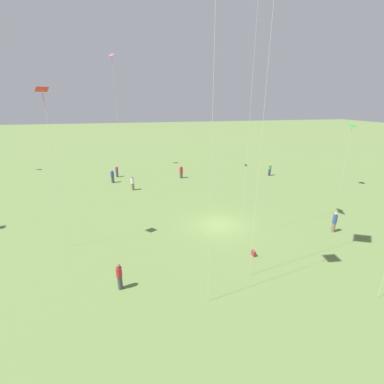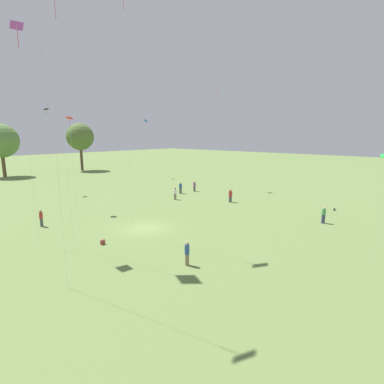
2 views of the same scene
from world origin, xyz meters
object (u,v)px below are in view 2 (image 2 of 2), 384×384
person_3 (194,186)px  picnic_bag_0 (103,242)px  person_0 (175,194)px  person_6 (187,253)px  person_5 (324,215)px  picnic_bag_1 (334,209)px  kite_5 (146,124)px  person_1 (230,196)px  person_7 (41,218)px  kite_0 (47,116)px  kite_8 (70,124)px  kite_4 (218,97)px  kite_6 (18,40)px  person_4 (181,188)px

person_3 → picnic_bag_0: 24.66m
person_0 → person_6: person_6 is taller
person_5 → picnic_bag_1: size_ratio=5.07×
kite_5 → picnic_bag_0: size_ratio=29.98×
person_1 → kite_5: 30.38m
person_7 → picnic_bag_0: bearing=-171.3°
kite_0 → kite_8: (-3.11, -13.43, -1.59)m
person_6 → person_5: bearing=-17.8°
person_7 → kite_4: kite_4 is taller
kite_0 → picnic_bag_0: bearing=100.9°
picnic_bag_0 → person_1: bearing=3.6°
person_0 → person_5: bearing=23.3°
picnic_bag_1 → person_3: bearing=95.6°
person_0 → kite_6: (-19.57, -3.62, 14.85)m
person_7 → kite_4: 32.13m
kite_4 → picnic_bag_1: size_ratio=48.15×
kite_8 → person_0: bearing=-95.0°
kite_4 → picnic_bag_1: (-3.03, -19.99, -14.64)m
person_3 → person_4: 2.75m
picnic_bag_0 → person_0: bearing=26.0°
person_6 → person_7: (-3.09, 16.66, -0.04)m
kite_5 → person_3: bearing=-147.1°
person_4 → kite_6: size_ratio=0.10×
kite_5 → person_1: bearing=-146.9°
person_4 → kite_4: size_ratio=0.11×
kite_8 → person_6: bearing=-170.4°
person_5 → person_0: bearing=88.7°
person_1 → person_3: (2.58, 8.70, -0.04)m
kite_5 → kite_6: kite_6 is taller
picnic_bag_0 → picnic_bag_1: bearing=-23.2°
kite_0 → kite_6: size_ratio=0.75×
person_1 → person_3: person_1 is taller
kite_0 → kite_8: size_ratio=1.17×
person_7 → kite_5: (29.64, 19.83, 10.24)m
person_4 → kite_6: (-23.24, -6.14, 14.84)m
person_3 → person_7: person_3 is taller
person_0 → person_4: size_ratio=0.98×
person_1 → picnic_bag_1: (4.59, -11.79, -0.72)m
kite_0 → kite_6: (-10.64, -21.73, 4.01)m
person_4 → person_7: person_4 is taller
person_7 → person_6: bearing=-169.5°
person_7 → kite_0: (8.58, 17.19, 10.84)m
person_3 → kite_4: kite_4 is taller
kite_6 → person_4: bearing=-109.9°
kite_8 → kite_4: bearing=-81.3°
person_7 → kite_6: kite_6 is taller
person_1 → picnic_bag_0: bearing=77.7°
picnic_bag_0 → kite_0: bearing=74.4°
person_3 → person_6: 27.39m
person_4 → person_5: size_ratio=1.00×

